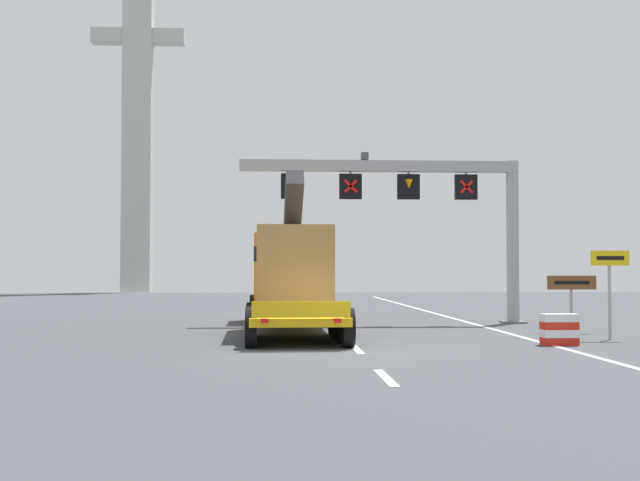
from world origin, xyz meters
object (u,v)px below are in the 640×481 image
object	(u,v)px
heavy_haul_truck_yellow	(289,275)
tourist_info_sign_brown	(572,289)
exit_sign_yellow	(610,274)
crash_barrier_striped	(559,330)
bridge_pylon_distant	(138,82)
overhead_lane_gantry	(414,192)

from	to	relation	value
heavy_haul_truck_yellow	tourist_info_sign_brown	bearing A→B (deg)	-14.50
exit_sign_yellow	crash_barrier_striped	size ratio (longest dim) A/B	2.71
heavy_haul_truck_yellow	bridge_pylon_distant	distance (m)	55.59
heavy_haul_truck_yellow	bridge_pylon_distant	bearing A→B (deg)	105.37
overhead_lane_gantry	bridge_pylon_distant	bearing A→B (deg)	111.61
heavy_haul_truck_yellow	bridge_pylon_distant	xyz separation A→B (m)	(-13.89, 50.53, 18.53)
overhead_lane_gantry	exit_sign_yellow	distance (m)	9.82
overhead_lane_gantry	tourist_info_sign_brown	size ratio (longest dim) A/B	5.86
heavy_haul_truck_yellow	exit_sign_yellow	bearing A→B (deg)	-28.24
tourist_info_sign_brown	bridge_pylon_distant	xyz separation A→B (m)	(-23.55, 53.03, 19.00)
bridge_pylon_distant	heavy_haul_truck_yellow	bearing A→B (deg)	-74.63
overhead_lane_gantry	crash_barrier_striped	bearing A→B (deg)	-75.17
heavy_haul_truck_yellow	tourist_info_sign_brown	world-z (taller)	heavy_haul_truck_yellow
overhead_lane_gantry	bridge_pylon_distant	size ratio (longest dim) A/B	0.29
overhead_lane_gantry	tourist_info_sign_brown	distance (m)	7.85
exit_sign_yellow	bridge_pylon_distant	distance (m)	63.42
exit_sign_yellow	bridge_pylon_distant	bearing A→B (deg)	113.04
tourist_info_sign_brown	crash_barrier_striped	bearing A→B (deg)	-114.14
crash_barrier_striped	bridge_pylon_distant	xyz separation A→B (m)	(-21.53, 57.55, 20.07)
overhead_lane_gantry	bridge_pylon_distant	xyz separation A→B (m)	(-18.98, 47.90, 15.20)
heavy_haul_truck_yellow	exit_sign_yellow	world-z (taller)	heavy_haul_truck_yellow
tourist_info_sign_brown	crash_barrier_striped	world-z (taller)	tourist_info_sign_brown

